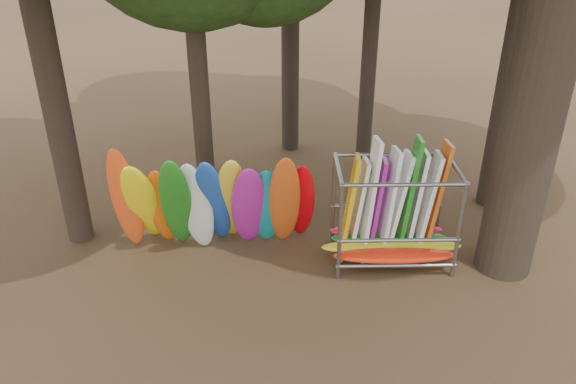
{
  "coord_description": "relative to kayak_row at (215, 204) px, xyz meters",
  "views": [
    {
      "loc": [
        -0.2,
        -9.84,
        7.33
      ],
      "look_at": [
        0.03,
        1.5,
        1.4
      ],
      "focal_mm": 35.0,
      "sensor_mm": 36.0,
      "label": 1
    }
  ],
  "objects": [
    {
      "name": "storage_rack",
      "position": [
        3.94,
        -0.2,
        -0.25
      ],
      "size": [
        3.18,
        1.6,
        2.88
      ],
      "color": "slate",
      "rests_on": "ground"
    },
    {
      "name": "ground",
      "position": [
        1.6,
        -1.09,
        -1.32
      ],
      "size": [
        120.0,
        120.0,
        0.0
      ],
      "primitive_type": "plane",
      "color": "#47331E",
      "rests_on": "ground"
    },
    {
      "name": "kayak_row",
      "position": [
        0.0,
        0.0,
        0.0
      ],
      "size": [
        4.55,
        2.18,
        3.04
      ],
      "color": "#E64919",
      "rests_on": "ground"
    }
  ]
}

